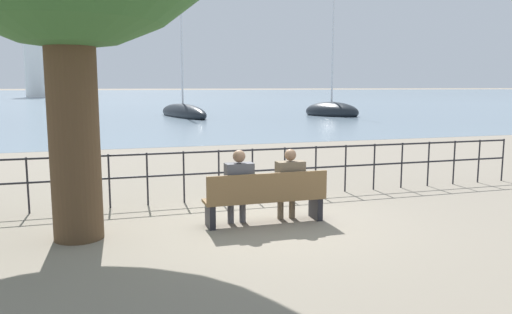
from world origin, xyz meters
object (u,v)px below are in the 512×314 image
Objects in this scene: sailboat_3 at (183,113)px; harbor_lighthouse at (37,50)px; seated_person_left at (239,184)px; seated_person_right at (289,182)px; sailboat_2 at (331,111)px; park_bench at (266,198)px.

sailboat_3 is 81.79m from harbor_lighthouse.
seated_person_right is (0.91, 0.00, -0.01)m from seated_person_left.
seated_person_left is at bearing -141.99° from sailboat_2.
park_bench is 1.66× the size of seated_person_right.
sailboat_2 is (14.92, 28.30, -0.09)m from park_bench.
seated_person_right is 0.14× the size of sailboat_3.
seated_person_left is (-0.46, 0.08, 0.26)m from park_bench.
park_bench is 0.24× the size of sailboat_3.
harbor_lighthouse is (-15.06, 109.42, 9.46)m from park_bench.
park_bench is at bearing -82.17° from harbor_lighthouse.
sailboat_2 reaches higher than seated_person_left.
seated_person_left is 32.14m from sailboat_2.
sailboat_3 is (3.86, 30.24, -0.39)m from seated_person_left.
sailboat_3 reaches higher than park_bench.
sailboat_3 is at bearing 82.73° from seated_person_left.
sailboat_2 is 87.01m from harbor_lighthouse.
seated_person_left is 1.02× the size of seated_person_right.
sailboat_2 is at bearing 61.41° from seated_person_left.
harbor_lighthouse reaches higher than seated_person_right.
park_bench is 0.53m from seated_person_left.
seated_person_left is 0.91m from seated_person_right.
seated_person_right is 110.82m from harbor_lighthouse.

